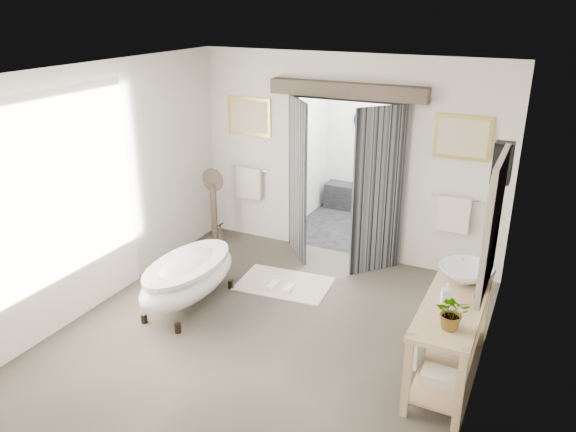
# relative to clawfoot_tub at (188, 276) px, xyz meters

# --- Properties ---
(ground_plane) EXTENTS (5.00, 5.00, 0.00)m
(ground_plane) POSITION_rel_clawfoot_tub_xyz_m (1.17, -0.22, -0.39)
(ground_plane) COLOR #635A4D
(room_shell) EXTENTS (4.52, 5.02, 2.91)m
(room_shell) POSITION_rel_clawfoot_tub_xyz_m (1.14, -0.35, 1.47)
(room_shell) COLOR beige
(room_shell) RESTS_ON ground_plane
(shower_room) EXTENTS (2.22, 2.01, 2.51)m
(shower_room) POSITION_rel_clawfoot_tub_xyz_m (1.17, 3.77, 0.51)
(shower_room) COLOR black
(shower_room) RESTS_ON ground_plane
(back_wall_dressing) EXTENTS (3.82, 0.71, 2.52)m
(back_wall_dressing) POSITION_rel_clawfoot_tub_xyz_m (1.17, 2.10, 1.17)
(back_wall_dressing) COLOR black
(back_wall_dressing) RESTS_ON ground_plane
(clawfoot_tub) EXTENTS (0.74, 1.65, 0.80)m
(clawfoot_tub) POSITION_rel_clawfoot_tub_xyz_m (0.00, 0.00, 0.00)
(clawfoot_tub) COLOR black
(clawfoot_tub) RESTS_ON ground_plane
(vanity) EXTENTS (0.57, 1.60, 0.85)m
(vanity) POSITION_rel_clawfoot_tub_xyz_m (3.12, -0.06, 0.11)
(vanity) COLOR tan
(vanity) RESTS_ON ground_plane
(pedestal_mirror) EXTENTS (0.36, 0.23, 1.22)m
(pedestal_mirror) POSITION_rel_clawfoot_tub_xyz_m (-0.73, 1.72, 0.13)
(pedestal_mirror) COLOR #4F4337
(pedestal_mirror) RESTS_ON ground_plane
(rug) EXTENTS (1.26, 0.90, 0.01)m
(rug) POSITION_rel_clawfoot_tub_xyz_m (0.83, 0.98, -0.39)
(rug) COLOR beige
(rug) RESTS_ON ground_plane
(slippers) EXTENTS (0.34, 0.25, 0.05)m
(slippers) POSITION_rel_clawfoot_tub_xyz_m (0.84, 0.84, -0.35)
(slippers) COLOR white
(slippers) RESTS_ON rug
(basin) EXTENTS (0.69, 0.69, 0.19)m
(basin) POSITION_rel_clawfoot_tub_xyz_m (3.18, 0.39, 0.55)
(basin) COLOR white
(basin) RESTS_ON vanity
(plant) EXTENTS (0.33, 0.30, 0.32)m
(plant) POSITION_rel_clawfoot_tub_xyz_m (3.21, -0.53, 0.62)
(plant) COLOR gray
(plant) RESTS_ON vanity
(soap_bottle_a) EXTENTS (0.12, 0.12, 0.21)m
(soap_bottle_a) POSITION_rel_clawfoot_tub_xyz_m (3.08, -0.09, 0.56)
(soap_bottle_a) COLOR gray
(soap_bottle_a) RESTS_ON vanity
(soap_bottle_b) EXTENTS (0.16, 0.16, 0.17)m
(soap_bottle_b) POSITION_rel_clawfoot_tub_xyz_m (3.10, 0.63, 0.54)
(soap_bottle_b) COLOR gray
(soap_bottle_b) RESTS_ON vanity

